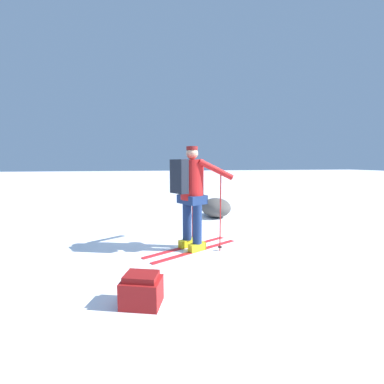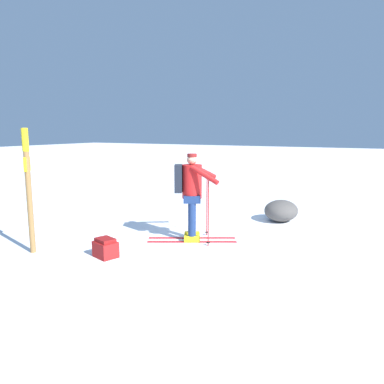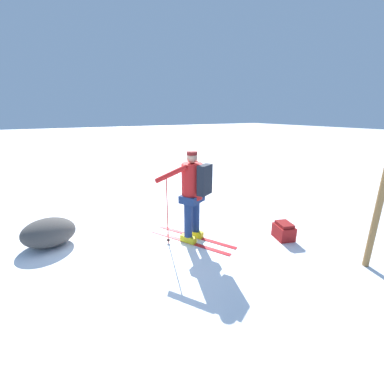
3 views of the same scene
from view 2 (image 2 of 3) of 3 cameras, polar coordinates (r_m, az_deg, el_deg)
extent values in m
plane|color=white|center=(7.36, 6.83, -7.39)|extent=(80.00, 80.00, 0.00)
cube|color=red|center=(7.47, 0.00, -7.01)|extent=(0.88, 1.56, 0.01)
cube|color=yellow|center=(7.46, 0.00, -6.53)|extent=(0.24, 0.32, 0.12)
cylinder|color=navy|center=(7.35, 0.00, -3.44)|extent=(0.15, 0.15, 0.70)
cube|color=red|center=(7.22, 0.00, -7.60)|extent=(0.88, 1.56, 0.01)
cube|color=yellow|center=(7.20, 0.00, -7.11)|extent=(0.24, 0.32, 0.12)
cylinder|color=navy|center=(7.10, 0.00, -3.92)|extent=(0.15, 0.15, 0.70)
cube|color=navy|center=(7.15, 0.00, -0.93)|extent=(0.51, 0.47, 0.14)
cylinder|color=red|center=(7.10, 0.00, 1.61)|extent=(0.37, 0.37, 0.64)
sphere|color=tan|center=(7.06, 0.00, 4.96)|extent=(0.19, 0.19, 0.19)
cylinder|color=maroon|center=(7.05, 0.00, 5.62)|extent=(0.18, 0.18, 0.06)
cube|color=black|center=(7.10, -2.08, 2.08)|extent=(0.34, 0.27, 0.52)
cylinder|color=red|center=(7.54, 2.28, -1.90)|extent=(0.02, 0.02, 1.28)
cylinder|color=black|center=(7.68, 2.25, -6.14)|extent=(0.07, 0.07, 0.01)
cylinder|color=red|center=(7.39, 1.78, 3.19)|extent=(0.53, 0.38, 0.34)
cylinder|color=red|center=(6.85, 2.51, -3.07)|extent=(0.02, 0.02, 1.28)
cylinder|color=black|center=(7.00, 2.48, -7.70)|extent=(0.07, 0.07, 0.01)
cylinder|color=red|center=(6.78, 1.94, 2.61)|extent=(0.11, 0.57, 0.34)
cube|color=maroon|center=(6.55, -13.03, -8.51)|extent=(0.40, 0.46, 0.27)
cube|color=maroon|center=(6.50, -13.09, -7.14)|extent=(0.33, 0.38, 0.06)
cylinder|color=olive|center=(6.97, -23.60, 0.03)|extent=(0.09, 0.09, 2.16)
cylinder|color=yellow|center=(6.89, -24.09, 7.29)|extent=(0.11, 0.11, 0.39)
cube|color=yellow|center=(6.92, -23.86, 3.91)|extent=(0.22, 0.14, 0.24)
ellipsoid|color=#474442|center=(9.03, 13.42, -2.78)|extent=(0.90, 0.77, 0.50)
camera|label=1|loc=(4.72, -33.79, -0.69)|focal=24.00mm
camera|label=3|loc=(11.02, -12.49, 10.32)|focal=24.00mm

